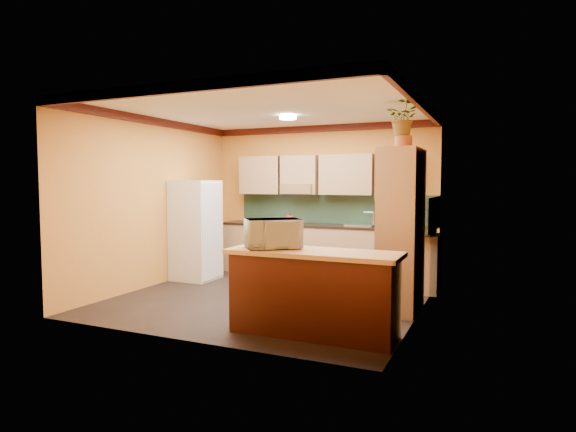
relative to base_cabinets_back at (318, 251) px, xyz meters
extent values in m
plane|color=black|center=(-0.06, -1.80, -0.44)|extent=(4.20, 4.20, 0.00)
cube|color=white|center=(-0.06, -1.80, 2.26)|extent=(4.20, 4.20, 0.04)
cube|color=#D07A37|center=(-0.06, 0.30, 0.91)|extent=(4.20, 0.04, 2.70)
cube|color=#D07A37|center=(-0.06, -3.90, 0.91)|extent=(4.20, 0.04, 2.70)
cube|color=#D07A37|center=(-2.16, -1.80, 0.91)|extent=(0.04, 4.20, 2.70)
cube|color=#D07A37|center=(2.04, -1.80, 0.91)|extent=(0.04, 4.20, 2.70)
cube|color=#213C2D|center=(0.19, 0.29, 0.75)|extent=(3.70, 0.02, 0.53)
cube|color=#213C2D|center=(2.03, -0.40, 0.75)|extent=(0.02, 1.40, 0.53)
cube|color=tan|center=(0.04, 0.13, 1.36)|extent=(3.10, 0.34, 0.70)
cylinder|color=white|center=(-0.06, -1.20, 2.22)|extent=(0.26, 0.26, 0.06)
cube|color=tan|center=(0.00, 0.00, 0.00)|extent=(3.65, 0.60, 0.88)
cube|color=black|center=(0.00, 0.00, 0.46)|extent=(3.65, 0.62, 0.04)
cube|color=black|center=(-0.62, 0.00, 0.02)|extent=(0.58, 0.58, 0.91)
cube|color=silver|center=(0.78, 0.00, 0.50)|extent=(0.48, 0.40, 0.03)
cube|color=tan|center=(1.74, -0.54, 0.00)|extent=(0.60, 0.80, 0.88)
cube|color=black|center=(1.74, -0.54, 0.46)|extent=(0.62, 0.80, 0.04)
cube|color=white|center=(-1.81, -1.16, 0.41)|extent=(0.68, 0.66, 1.70)
cube|color=tan|center=(1.79, -1.76, 0.61)|extent=(0.48, 0.90, 2.10)
cylinder|color=brown|center=(1.79, -1.71, 1.74)|extent=(0.22, 0.22, 0.16)
imported|color=tan|center=(1.79, -1.71, 2.05)|extent=(0.45, 0.40, 0.45)
cube|color=#471C10|center=(1.12, -3.18, 0.00)|extent=(1.80, 0.55, 0.88)
cube|color=tan|center=(1.12, -3.18, 0.47)|extent=(1.90, 0.65, 0.05)
imported|color=white|center=(0.63, -3.18, 0.65)|extent=(0.71, 0.69, 0.33)
camera|label=1|loc=(2.95, -8.00, 1.23)|focal=30.00mm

